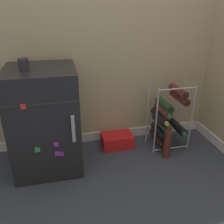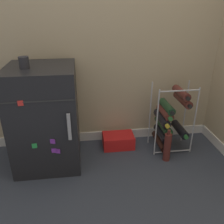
% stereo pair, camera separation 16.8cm
% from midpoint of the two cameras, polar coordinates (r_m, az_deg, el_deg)
% --- Properties ---
extents(ground_plane, '(14.00, 14.00, 0.00)m').
position_cam_midpoint_polar(ground_plane, '(1.91, 3.30, -16.71)').
color(ground_plane, '#333842').
extents(wall_back, '(7.10, 0.07, 2.50)m').
position_cam_midpoint_polar(wall_back, '(2.11, 0.40, 24.14)').
color(wall_back, tan).
rests_on(wall_back, ground_plane).
extents(mini_fridge, '(0.52, 0.55, 0.83)m').
position_cam_midpoint_polar(mini_fridge, '(1.98, -13.36, -1.23)').
color(mini_fridge, black).
rests_on(mini_fridge, ground_plane).
extents(wine_rack, '(0.36, 0.32, 0.63)m').
position_cam_midpoint_polar(wine_rack, '(2.23, 15.60, -1.72)').
color(wine_rack, '#B2B2B7').
rests_on(wine_rack, ground_plane).
extents(soda_box, '(0.29, 0.19, 0.12)m').
position_cam_midpoint_polar(soda_box, '(2.29, 3.62, -6.93)').
color(soda_box, red).
rests_on(soda_box, ground_plane).
extents(fridge_top_cup, '(0.07, 0.07, 0.08)m').
position_cam_midpoint_polar(fridge_top_cup, '(1.80, -17.91, 11.22)').
color(fridge_top_cup, '#28282D').
rests_on(fridge_top_cup, mini_fridge).
extents(loose_bottle_floor, '(0.06, 0.06, 0.30)m').
position_cam_midpoint_polar(loose_bottle_floor, '(2.13, 15.39, -8.15)').
color(loose_bottle_floor, '#56231E').
rests_on(loose_bottle_floor, ground_plane).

